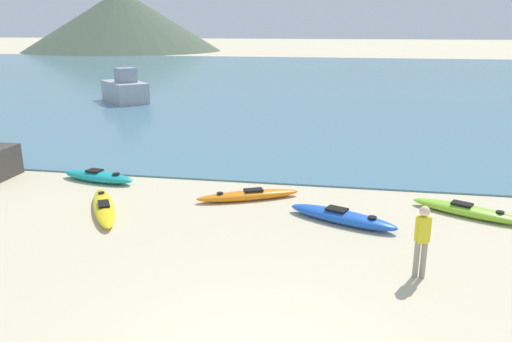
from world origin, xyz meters
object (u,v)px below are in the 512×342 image
(kayak_on_sand_2, at_px, (98,176))
(moored_boat_1, at_px, (125,90))
(kayak_on_sand_1, at_px, (467,211))
(kayak_on_sand_3, at_px, (248,195))
(kayak_on_sand_0, at_px, (104,207))
(kayak_on_sand_4, at_px, (342,217))
(person_near_foreground, at_px, (422,237))

(kayak_on_sand_2, distance_m, moored_boat_1, 18.89)
(kayak_on_sand_1, xyz_separation_m, kayak_on_sand_3, (-6.42, 0.22, -0.01))
(kayak_on_sand_3, bearing_deg, kayak_on_sand_0, -155.62)
(kayak_on_sand_2, bearing_deg, kayak_on_sand_3, -9.49)
(kayak_on_sand_0, xyz_separation_m, kayak_on_sand_1, (10.38, 1.57, 0.01))
(kayak_on_sand_0, xyz_separation_m, kayak_on_sand_4, (6.86, 0.40, 0.03))
(kayak_on_sand_1, distance_m, kayak_on_sand_3, 6.42)
(kayak_on_sand_0, height_order, person_near_foreground, person_near_foreground)
(moored_boat_1, bearing_deg, kayak_on_sand_3, -55.97)
(kayak_on_sand_2, xyz_separation_m, moored_boat_1, (-6.95, 17.55, 0.71))
(kayak_on_sand_3, xyz_separation_m, kayak_on_sand_4, (2.90, -1.40, 0.03))
(kayak_on_sand_1, distance_m, kayak_on_sand_4, 3.71)
(kayak_on_sand_0, bearing_deg, person_near_foreground, -16.02)
(person_near_foreground, relative_size, moored_boat_1, 0.37)
(kayak_on_sand_0, xyz_separation_m, person_near_foreground, (8.55, -2.45, 0.79))
(person_near_foreground, bearing_deg, kayak_on_sand_4, 120.66)
(kayak_on_sand_1, distance_m, kayak_on_sand_2, 12.00)
(kayak_on_sand_4, bearing_deg, kayak_on_sand_3, 154.29)
(kayak_on_sand_3, distance_m, person_near_foreground, 6.30)
(kayak_on_sand_0, bearing_deg, kayak_on_sand_3, 24.38)
(moored_boat_1, bearing_deg, person_near_foreground, -53.09)
(kayak_on_sand_0, height_order, moored_boat_1, moored_boat_1)
(kayak_on_sand_3, relative_size, moored_boat_1, 0.72)
(kayak_on_sand_2, bearing_deg, kayak_on_sand_0, -59.98)
(kayak_on_sand_3, bearing_deg, kayak_on_sand_4, -25.71)
(kayak_on_sand_4, relative_size, moored_boat_1, 0.71)
(kayak_on_sand_0, height_order, kayak_on_sand_1, kayak_on_sand_1)
(kayak_on_sand_1, bearing_deg, kayak_on_sand_3, 178.03)
(kayak_on_sand_0, xyz_separation_m, kayak_on_sand_2, (-1.57, 2.72, 0.04))
(moored_boat_1, bearing_deg, kayak_on_sand_2, -68.40)
(kayak_on_sand_2, height_order, kayak_on_sand_3, kayak_on_sand_2)
(kayak_on_sand_1, bearing_deg, kayak_on_sand_4, -161.51)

